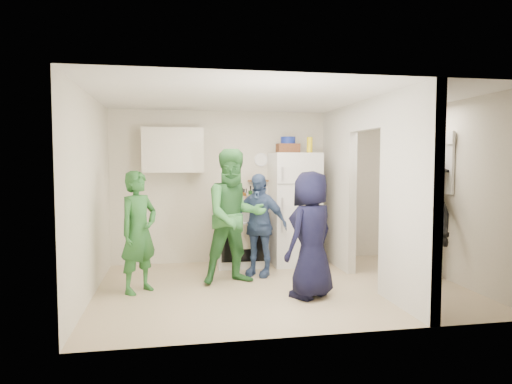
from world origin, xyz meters
TOP-DOWN VIEW (x-y plane):
  - floor at (0.00, 0.00)m, footprint 4.80×4.80m
  - wall_back at (0.00, 1.70)m, footprint 4.80×0.00m
  - wall_front at (0.00, -1.70)m, footprint 4.80×0.00m
  - wall_left at (-2.40, 0.00)m, footprint 0.00×3.40m
  - wall_right at (2.40, 0.00)m, footprint 0.00×3.40m
  - ceiling at (0.00, 0.00)m, footprint 4.80×4.80m
  - partition_pier_back at (1.20, 1.10)m, footprint 0.12×1.20m
  - partition_pier_front at (1.20, -1.10)m, footprint 0.12×1.20m
  - partition_header at (1.20, 0.00)m, footprint 0.12×1.00m
  - stove at (-0.34, 1.37)m, footprint 0.82×0.68m
  - upper_cabinet at (-1.40, 1.52)m, footprint 0.95×0.34m
  - fridge at (0.54, 1.34)m, footprint 0.75×0.72m
  - wicker_basket at (0.44, 1.39)m, footprint 0.35×0.25m
  - blue_bowl at (0.44, 1.39)m, footprint 0.24×0.24m
  - yellow_cup_stack_top at (0.76, 1.24)m, footprint 0.09×0.09m
  - wall_clock at (0.05, 1.68)m, footprint 0.22×0.02m
  - spice_shelf at (0.00, 1.65)m, footprint 0.35×0.08m
  - nook_window at (2.38, 0.20)m, footprint 0.03×0.70m
  - nook_window_frame at (2.36, 0.20)m, footprint 0.04×0.76m
  - nook_valance at (2.34, 0.20)m, footprint 0.04×0.82m
  - yellow_cup_stack_stove at (-0.46, 1.15)m, footprint 0.09×0.09m
  - red_cup at (-0.12, 1.17)m, footprint 0.09×0.09m
  - person_green_left at (-1.84, 0.12)m, footprint 0.66×0.67m
  - person_green_center at (-0.58, 0.33)m, footprint 1.01×0.85m
  - person_denim at (-0.18, 0.69)m, footprint 0.94×0.78m
  - person_navy at (0.26, -0.48)m, footprint 0.91×0.85m
  - person_nook at (2.10, 0.10)m, footprint 0.73×1.19m
  - bottle_a at (-0.61, 1.50)m, footprint 0.07×0.07m
  - bottle_b at (-0.52, 1.30)m, footprint 0.06×0.06m
  - bottle_c at (-0.42, 1.50)m, footprint 0.07×0.07m
  - bottle_d at (-0.32, 1.31)m, footprint 0.07×0.07m
  - bottle_e at (-0.22, 1.56)m, footprint 0.06×0.06m
  - bottle_f at (-0.18, 1.40)m, footprint 0.07×0.07m
  - bottle_g at (-0.06, 1.53)m, footprint 0.07×0.07m
  - bottle_h at (-0.65, 1.24)m, footprint 0.06×0.06m
  - bottle_i at (-0.27, 1.45)m, footprint 0.07×0.07m

SIDE VIEW (x-z plane):
  - floor at x=0.00m, z-range 0.00..0.00m
  - stove at x=-0.34m, z-range 0.00..0.97m
  - person_denim at x=-0.18m, z-range 0.00..1.50m
  - person_green_left at x=-1.84m, z-range 0.00..1.56m
  - person_navy at x=0.26m, z-range 0.00..1.56m
  - person_nook at x=2.10m, z-range 0.00..1.78m
  - fridge at x=0.54m, z-range 0.00..1.81m
  - person_green_center at x=-0.58m, z-range 0.00..1.85m
  - red_cup at x=-0.12m, z-range 0.97..1.09m
  - bottle_h at x=-0.65m, z-range 0.97..1.22m
  - yellow_cup_stack_stove at x=-0.46m, z-range 0.97..1.22m
  - bottle_c at x=-0.42m, z-range 0.97..1.23m
  - bottle_e at x=-0.22m, z-range 0.97..1.23m
  - bottle_i at x=-0.27m, z-range 0.97..1.23m
  - bottle_a at x=-0.61m, z-range 0.97..1.25m
  - bottle_d at x=-0.32m, z-range 0.97..1.26m
  - bottle_g at x=-0.06m, z-range 0.97..1.27m
  - bottle_f at x=-0.18m, z-range 0.97..1.28m
  - bottle_b at x=-0.52m, z-range 0.97..1.30m
  - wall_back at x=0.00m, z-range -1.15..3.65m
  - wall_front at x=0.00m, z-range -1.15..3.65m
  - wall_left at x=-2.40m, z-range -0.45..2.95m
  - wall_right at x=2.40m, z-range -0.45..2.95m
  - partition_pier_back at x=1.20m, z-range 0.00..2.50m
  - partition_pier_front at x=1.20m, z-range 0.00..2.50m
  - spice_shelf at x=0.00m, z-range 1.34..1.36m
  - nook_window at x=2.38m, z-range 1.25..2.05m
  - nook_window_frame at x=2.36m, z-range 1.22..2.08m
  - wall_clock at x=0.05m, z-range 1.59..1.81m
  - upper_cabinet at x=-1.40m, z-range 1.50..2.20m
  - wicker_basket at x=0.44m, z-range 1.81..1.96m
  - yellow_cup_stack_top at x=0.76m, z-range 1.81..2.06m
  - nook_valance at x=2.34m, z-range 1.91..2.09m
  - blue_bowl at x=0.44m, z-range 1.96..2.07m
  - partition_header at x=1.20m, z-range 2.10..2.50m
  - ceiling at x=0.00m, z-range 2.50..2.50m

